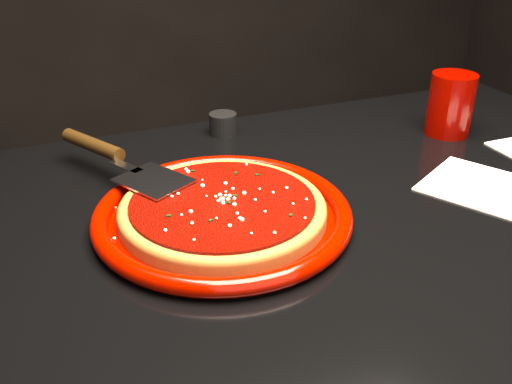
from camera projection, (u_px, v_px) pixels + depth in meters
plate at (223, 214)px, 0.76m from camera, size 0.36×0.36×0.03m
pizza_crust at (223, 212)px, 0.76m from camera, size 0.29×0.29×0.01m
pizza_crust_rim at (223, 207)px, 0.76m from camera, size 0.29×0.29×0.02m
pizza_sauce at (222, 204)px, 0.75m from camera, size 0.25×0.25×0.01m
parmesan_dusting at (222, 199)px, 0.75m from camera, size 0.24×0.24×0.01m
basil_flecks at (222, 200)px, 0.75m from camera, size 0.22×0.22×0.00m
pizza_server at (122, 158)px, 0.85m from camera, size 0.24×0.33×0.02m
cup at (451, 104)px, 1.02m from camera, size 0.10×0.10×0.11m
napkin_a at (479, 186)px, 0.86m from camera, size 0.20×0.20×0.00m
ramekin at (223, 124)px, 1.04m from camera, size 0.06×0.06×0.04m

